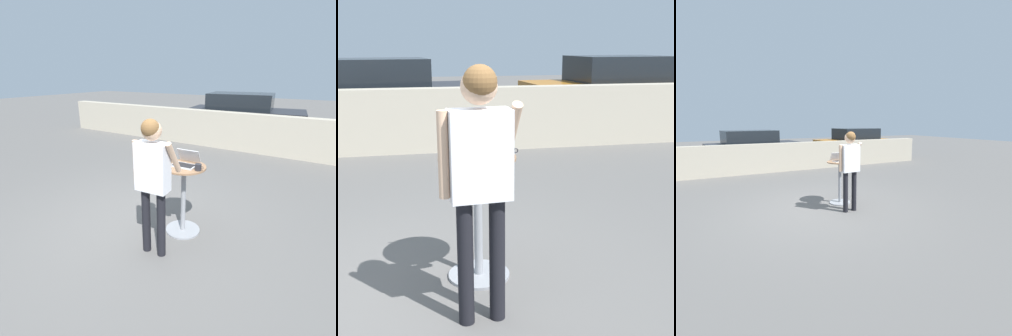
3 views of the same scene
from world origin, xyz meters
TOP-DOWN VIEW (x-y plane):
  - ground_plane at (0.00, 0.00)m, footprint 50.00×50.00m
  - pavement_kerb at (0.00, 5.05)m, footprint 14.14×0.35m
  - cafe_table at (0.59, 0.21)m, footprint 0.62×0.62m
  - laptop at (0.59, 0.26)m, footprint 0.34×0.34m
  - coffee_mug at (0.83, 0.15)m, footprint 0.12×0.09m
  - standing_person at (0.51, -0.44)m, footprint 0.55×0.40m
  - parked_car_near_street at (-0.43, 6.51)m, footprint 4.03×2.13m

SIDE VIEW (x-z plane):
  - ground_plane at x=0.00m, z-range 0.00..0.00m
  - pavement_kerb at x=0.00m, z-range 0.00..1.14m
  - cafe_table at x=0.59m, z-range 0.07..1.11m
  - parked_car_near_street at x=-0.43m, z-range 0.02..1.63m
  - coffee_mug at x=0.83m, z-range 1.03..1.12m
  - laptop at x=0.59m, z-range 0.98..1.18m
  - standing_person at x=0.51m, z-range 0.25..2.03m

